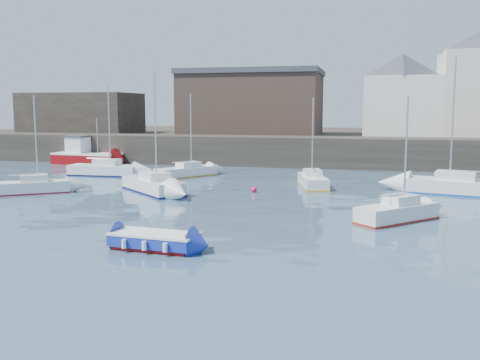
% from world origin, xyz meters
% --- Properties ---
extents(water, '(220.00, 220.00, 0.00)m').
position_xyz_m(water, '(0.00, 0.00, 0.00)').
color(water, '#2D4760').
rests_on(water, ground).
extents(quay_wall, '(90.00, 5.00, 3.00)m').
position_xyz_m(quay_wall, '(0.00, 35.00, 1.50)').
color(quay_wall, '#28231E').
rests_on(quay_wall, ground).
extents(land_strip, '(90.00, 32.00, 2.80)m').
position_xyz_m(land_strip, '(0.00, 53.00, 1.40)').
color(land_strip, '#28231E').
rests_on(land_strip, ground).
extents(bldg_east_d, '(11.14, 11.14, 8.95)m').
position_xyz_m(bldg_east_d, '(11.00, 41.50, 7.36)').
color(bldg_east_d, white).
rests_on(bldg_east_d, land_strip).
extents(warehouse, '(16.40, 10.40, 7.60)m').
position_xyz_m(warehouse, '(-6.00, 43.00, 6.62)').
color(warehouse, '#3D2D26').
rests_on(warehouse, land_strip).
extents(bldg_west, '(14.00, 8.00, 5.00)m').
position_xyz_m(bldg_west, '(-28.00, 42.00, 5.30)').
color(bldg_west, '#353028').
rests_on(bldg_west, land_strip).
extents(blue_dinghy, '(3.87, 2.13, 0.71)m').
position_xyz_m(blue_dinghy, '(-0.98, 0.65, 0.40)').
color(blue_dinghy, maroon).
rests_on(blue_dinghy, ground).
extents(fishing_boat, '(7.62, 3.61, 4.87)m').
position_xyz_m(fishing_boat, '(-21.74, 31.53, 0.94)').
color(fishing_boat, maroon).
rests_on(fishing_boat, ground).
extents(sailboat_a, '(5.24, 4.34, 6.78)m').
position_xyz_m(sailboat_a, '(-15.19, 12.58, 0.48)').
color(sailboat_a, silver).
rests_on(sailboat_a, ground).
extents(sailboat_b, '(6.12, 5.86, 8.26)m').
position_xyz_m(sailboat_b, '(-7.08, 15.07, 0.54)').
color(sailboat_b, silver).
rests_on(sailboat_b, ground).
extents(sailboat_c, '(4.56, 4.68, 6.52)m').
position_xyz_m(sailboat_c, '(9.28, 8.95, 0.50)').
color(sailboat_c, silver).
rests_on(sailboat_c, ground).
extents(sailboat_d, '(7.75, 4.01, 9.44)m').
position_xyz_m(sailboat_d, '(13.92, 19.15, 0.57)').
color(sailboat_d, silver).
rests_on(sailboat_d, ground).
extents(sailboat_e, '(6.32, 2.18, 8.07)m').
position_xyz_m(sailboat_e, '(-15.01, 23.01, 0.53)').
color(sailboat_e, silver).
rests_on(sailboat_e, ground).
extents(sailboat_f, '(2.92, 5.40, 6.70)m').
position_xyz_m(sailboat_f, '(3.65, 20.45, 0.47)').
color(sailboat_f, silver).
rests_on(sailboat_f, ground).
extents(sailboat_h, '(4.74, 5.52, 7.15)m').
position_xyz_m(sailboat_h, '(-7.67, 23.92, 0.47)').
color(sailboat_h, silver).
rests_on(sailboat_h, ground).
extents(buoy_near, '(0.35, 0.35, 0.35)m').
position_xyz_m(buoy_near, '(-2.69, 2.00, 0.00)').
color(buoy_near, '#EF0D50').
rests_on(buoy_near, ground).
extents(buoy_mid, '(0.41, 0.41, 0.41)m').
position_xyz_m(buoy_mid, '(8.25, 8.04, 0.00)').
color(buoy_mid, '#EF0D50').
rests_on(buoy_mid, ground).
extents(buoy_far, '(0.41, 0.41, 0.41)m').
position_xyz_m(buoy_far, '(-0.12, 16.76, 0.00)').
color(buoy_far, '#EF0D50').
rests_on(buoy_far, ground).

